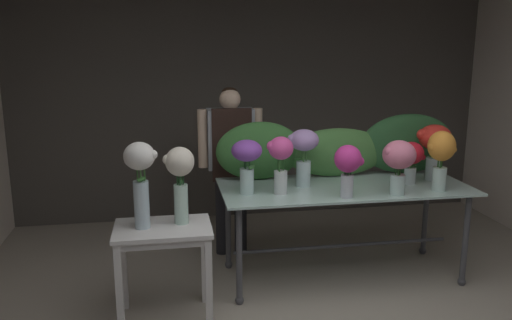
{
  "coord_description": "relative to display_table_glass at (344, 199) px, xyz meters",
  "views": [
    {
      "loc": [
        -1.03,
        -2.62,
        2.06
      ],
      "look_at": [
        -0.35,
        1.25,
        1.17
      ],
      "focal_mm": 37.02,
      "sensor_mm": 36.0,
      "label": 1
    }
  ],
  "objects": [
    {
      "name": "vase_fuchsia_lilies",
      "position": [
        -0.6,
        -0.15,
        0.42
      ],
      "size": [
        0.22,
        0.2,
        0.47
      ],
      "color": "silver",
      "rests_on": "display_table_glass"
    },
    {
      "name": "side_table_white",
      "position": [
        -1.55,
        -0.47,
        -0.1
      ],
      "size": [
        0.71,
        0.49,
        0.73
      ],
      "color": "white",
      "rests_on": "ground"
    },
    {
      "name": "vase_white_roses_tall",
      "position": [
        -1.69,
        -0.47,
        0.41
      ],
      "size": [
        0.24,
        0.22,
        0.63
      ],
      "color": "silver",
      "rests_on": "side_table_white"
    },
    {
      "name": "vase_cream_lisianthus_tall",
      "position": [
        -1.41,
        -0.42,
        0.38
      ],
      "size": [
        0.23,
        0.21,
        0.58
      ],
      "color": "silver",
      "rests_on": "side_table_white"
    },
    {
      "name": "vase_lilac_tulips",
      "position": [
        -0.36,
        0.05,
        0.43
      ],
      "size": [
        0.27,
        0.25,
        0.49
      ],
      "color": "silver",
      "rests_on": "display_table_glass"
    },
    {
      "name": "display_table_glass",
      "position": [
        0.0,
        0.0,
        0.0
      ],
      "size": [
        2.14,
        0.9,
        0.84
      ],
      "color": "silver",
      "rests_on": "ground"
    },
    {
      "name": "ground_plane",
      "position": [
        -0.47,
        0.17,
        -0.72
      ],
      "size": [
        7.64,
        7.64,
        0.0
      ],
      "primitive_type": "plane",
      "color": "#9E9384"
    },
    {
      "name": "wall_back",
      "position": [
        -0.47,
        1.91,
        0.73
      ],
      "size": [
        5.6,
        0.12,
        2.9
      ],
      "primitive_type": "cube",
      "color": "#4C4742",
      "rests_on": "ground"
    },
    {
      "name": "vase_magenta_anemones",
      "position": [
        -0.09,
        -0.33,
        0.39
      ],
      "size": [
        0.24,
        0.21,
        0.42
      ],
      "color": "silver",
      "rests_on": "display_table_glass"
    },
    {
      "name": "vase_rosy_ranunculus",
      "position": [
        0.33,
        -0.33,
        0.41
      ],
      "size": [
        0.27,
        0.27,
        0.45
      ],
      "color": "silver",
      "rests_on": "display_table_glass"
    },
    {
      "name": "florist",
      "position": [
        -0.89,
        0.7,
        0.3
      ],
      "size": [
        0.62,
        0.24,
        1.63
      ],
      "color": "#232328",
      "rests_on": "ground"
    },
    {
      "name": "vase_scarlet_peonies",
      "position": [
        0.84,
        0.05,
        0.45
      ],
      "size": [
        0.31,
        0.28,
        0.5
      ],
      "color": "silver",
      "rests_on": "display_table_glass"
    },
    {
      "name": "vase_crimson_stock",
      "position": [
        0.58,
        -0.04,
        0.36
      ],
      "size": [
        0.23,
        0.21,
        0.37
      ],
      "color": "silver",
      "rests_on": "display_table_glass"
    },
    {
      "name": "vase_sunset_hydrangea",
      "position": [
        0.72,
        -0.28,
        0.44
      ],
      "size": [
        0.25,
        0.23,
        0.5
      ],
      "color": "silver",
      "rests_on": "display_table_glass"
    },
    {
      "name": "vase_violet_dahlias",
      "position": [
        -0.87,
        -0.09,
        0.41
      ],
      "size": [
        0.25,
        0.25,
        0.45
      ],
      "color": "silver",
      "rests_on": "display_table_glass"
    },
    {
      "name": "foliage_backdrop",
      "position": [
        0.11,
        0.33,
        0.38
      ],
      "size": [
        2.25,
        0.23,
        0.56
      ],
      "color": "#387033",
      "rests_on": "display_table_glass"
    }
  ]
}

